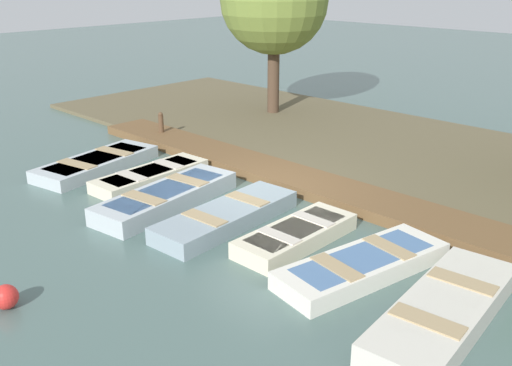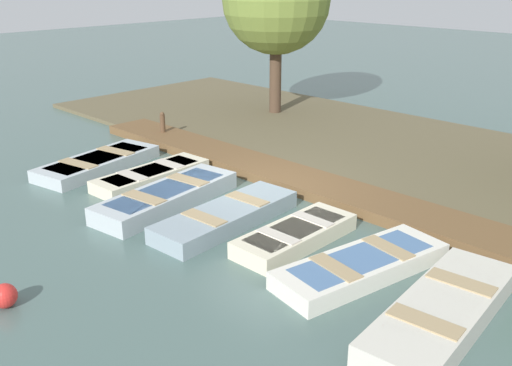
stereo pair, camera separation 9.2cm
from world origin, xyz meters
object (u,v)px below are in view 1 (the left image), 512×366
Objects in this scene: rowboat_6 at (444,311)px; mooring_post_near at (161,126)px; rowboat_2 at (167,197)px; buoy at (6,297)px; park_tree_far_left at (274,0)px; rowboat_5 at (363,265)px; rowboat_0 at (97,163)px; rowboat_1 at (151,176)px; rowboat_3 at (227,216)px; rowboat_4 at (296,235)px.

mooring_post_near reaches higher than rowboat_6.
rowboat_6 is (-0.06, 6.54, -0.00)m from rowboat_2.
rowboat_6 is at bearing 130.41° from buoy.
rowboat_2 is 9.53m from park_tree_far_left.
rowboat_5 is 1.73m from rowboat_6.
rowboat_0 reaches higher than rowboat_1.
rowboat_3 is (-0.23, 1.68, -0.02)m from rowboat_2.
rowboat_5 is at bearing 90.35° from rowboat_3.
rowboat_3 is 1.62m from rowboat_4.
rowboat_0 is at bearing -77.61° from rowboat_5.
buoy is 0.07× the size of park_tree_far_left.
buoy is (4.50, 4.75, 0.03)m from rowboat_0.
rowboat_0 is at bearing 4.92° from park_tree_far_left.
rowboat_5 is 0.59× the size of park_tree_far_left.
park_tree_far_left is (-7.83, -3.93, 3.75)m from rowboat_2.
buoy reaches higher than rowboat_4.
rowboat_5 is at bearing 85.81° from rowboat_4.
rowboat_5 is 0.94× the size of rowboat_6.
park_tree_far_left is at bearing 173.89° from rowboat_0.
park_tree_far_left is at bearing -119.12° from rowboat_5.
rowboat_4 is 1.59m from rowboat_5.
rowboat_2 reaches higher than rowboat_3.
rowboat_2 is at bearing -73.80° from rowboat_5.
rowboat_3 is at bearing 177.31° from buoy.
rowboat_2 is (0.24, 3.28, 0.04)m from rowboat_0.
buoy is at bearing 24.08° from park_tree_far_left.
rowboat_1 is 6.35m from rowboat_5.
rowboat_5 is at bearing 84.96° from rowboat_1.
rowboat_4 is 5.14m from buoy.
rowboat_3 is at bearing -79.01° from rowboat_4.
rowboat_3 is 0.94× the size of rowboat_6.
rowboat_4 is (-0.32, 1.59, -0.01)m from rowboat_3.
rowboat_3 is 10.17m from park_tree_far_left.
rowboat_4 is at bearing -103.84° from rowboat_6.
mooring_post_near is at bearing -119.40° from rowboat_3.
rowboat_0 is 0.61× the size of park_tree_far_left.
mooring_post_near is at bearing -95.39° from rowboat_5.
rowboat_0 is 9.82m from rowboat_6.
rowboat_6 reaches higher than rowboat_0.
rowboat_4 is at bearing 97.86° from rowboat_3.
rowboat_1 is 8.47m from park_tree_far_left.
rowboat_4 is at bearing 81.72° from rowboat_0.
rowboat_2 is at bearing 63.02° from rowboat_1.
buoy reaches higher than rowboat_0.
park_tree_far_left reaches higher than mooring_post_near.
rowboat_2 is 4.51m from buoy.
rowboat_5 is (0.10, 1.59, -0.00)m from rowboat_4.
mooring_post_near reaches higher than rowboat_1.
rowboat_4 is 6.81× the size of buoy.
rowboat_5 is (0.21, 6.35, 0.01)m from rowboat_1.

